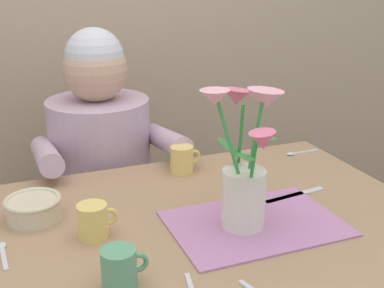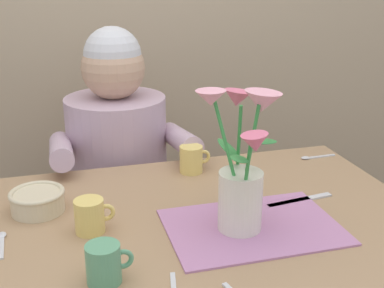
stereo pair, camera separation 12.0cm
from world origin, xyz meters
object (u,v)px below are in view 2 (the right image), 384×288
at_px(tea_cup, 90,216).
at_px(ceramic_mug, 192,159).
at_px(ceramic_bowl, 37,200).
at_px(dinner_knife, 300,200).
at_px(seated_person, 120,190).
at_px(flower_vase, 242,170).
at_px(coffee_cup, 104,264).

xyz_separation_m(tea_cup, ceramic_mug, (0.32, 0.28, 0.00)).
bearing_deg(ceramic_bowl, dinner_knife, -10.76).
relative_size(ceramic_bowl, dinner_knife, 0.72).
height_order(dinner_knife, tea_cup, tea_cup).
height_order(ceramic_bowl, dinner_knife, ceramic_bowl).
height_order(seated_person, flower_vase, seated_person).
distance_m(flower_vase, dinner_knife, 0.27).
xyz_separation_m(seated_person, tea_cup, (-0.14, -0.60, 0.22)).
bearing_deg(dinner_knife, tea_cup, 174.07).
bearing_deg(ceramic_bowl, flower_vase, -25.90).
bearing_deg(seated_person, tea_cup, -100.56).
bearing_deg(flower_vase, seated_person, 105.98).
height_order(seated_person, coffee_cup, seated_person).
relative_size(seated_person, flower_vase, 3.42).
height_order(seated_person, tea_cup, seated_person).
xyz_separation_m(dinner_knife, coffee_cup, (-0.53, -0.22, 0.04)).
relative_size(seated_person, ceramic_mug, 12.20).
distance_m(seated_person, dinner_knife, 0.73).
bearing_deg(seated_person, dinner_knife, -53.11).
xyz_separation_m(flower_vase, ceramic_mug, (-0.02, 0.36, -0.11)).
bearing_deg(coffee_cup, ceramic_bowl, 110.36).
bearing_deg(ceramic_mug, seated_person, 119.39).
bearing_deg(coffee_cup, dinner_knife, 22.55).
distance_m(seated_person, ceramic_mug, 0.42).
relative_size(seated_person, coffee_cup, 12.20).
distance_m(flower_vase, ceramic_mug, 0.38).
bearing_deg(tea_cup, flower_vase, -13.61).
distance_m(flower_vase, tea_cup, 0.36).
distance_m(seated_person, flower_vase, 0.78).
xyz_separation_m(dinner_knife, ceramic_mug, (-0.22, 0.27, 0.04)).
relative_size(ceramic_bowl, coffee_cup, 1.46).
bearing_deg(dinner_knife, ceramic_mug, 121.90).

